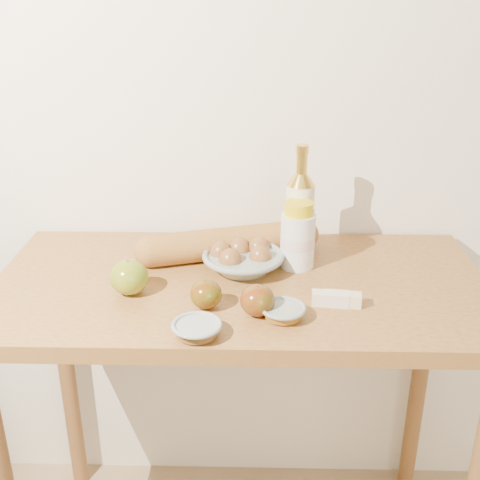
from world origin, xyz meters
name	(u,v)px	position (x,y,z in m)	size (l,w,h in m)	color
back_wall	(243,91)	(0.00, 1.51, 1.30)	(3.50, 0.02, 2.60)	white
table	(240,324)	(0.00, 1.18, 0.78)	(1.20, 0.60, 0.90)	#A97336
bourbon_bottle	(300,213)	(0.15, 1.33, 1.02)	(0.08, 0.08, 0.30)	beige
cream_bottle	(298,237)	(0.14, 1.27, 0.98)	(0.10, 0.10, 0.17)	silver
egg_bowl	(243,259)	(0.00, 1.24, 0.93)	(0.26, 0.26, 0.07)	gray
baguette	(229,243)	(-0.03, 1.31, 0.94)	(0.50, 0.22, 0.08)	#B17936
apple_yellowgreen	(129,277)	(-0.26, 1.11, 0.94)	(0.11, 0.11, 0.08)	olive
apple_redgreen_front	(206,294)	(-0.07, 1.05, 0.93)	(0.08, 0.08, 0.07)	maroon
apple_redgreen_right	(257,300)	(0.04, 1.02, 0.93)	(0.10, 0.10, 0.07)	maroon
sugar_bowl	(197,329)	(-0.08, 0.93, 0.92)	(0.12, 0.12, 0.03)	#8E9B97
syrup_bowl	(283,312)	(0.10, 1.01, 0.92)	(0.10, 0.10, 0.03)	gray
butter_stick	(336,299)	(0.22, 1.06, 0.92)	(0.11, 0.04, 0.03)	beige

